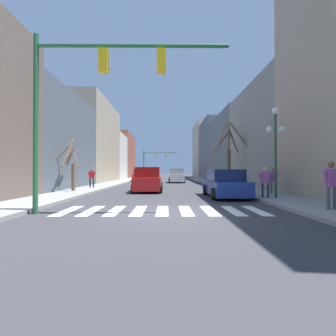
# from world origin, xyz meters

# --- Properties ---
(ground_plane) EXTENTS (240.00, 240.00, 0.00)m
(ground_plane) POSITION_xyz_m (0.00, 0.00, 0.00)
(ground_plane) COLOR #38383D
(sidewalk_right) EXTENTS (2.51, 90.00, 0.15)m
(sidewalk_right) POSITION_xyz_m (5.98, 0.00, 0.07)
(sidewalk_right) COLOR gray
(sidewalk_right) RESTS_ON ground_plane
(building_row_left) EXTENTS (6.00, 59.04, 10.41)m
(building_row_left) POSITION_xyz_m (-10.24, 23.85, 4.56)
(building_row_left) COLOR #66564C
(building_row_left) RESTS_ON ground_plane
(building_row_right) EXTENTS (6.00, 67.62, 13.32)m
(building_row_right) POSITION_xyz_m (10.24, 28.20, 5.73)
(building_row_right) COLOR tan
(building_row_right) RESTS_ON ground_plane
(crosswalk_stripes) EXTENTS (7.65, 2.60, 0.01)m
(crosswalk_stripes) POSITION_xyz_m (-0.00, 0.69, 0.00)
(crosswalk_stripes) COLOR white
(crosswalk_stripes) RESTS_ON ground_plane
(traffic_signal_near) EXTENTS (6.94, 0.28, 6.38)m
(traffic_signal_near) POSITION_xyz_m (-2.49, -0.05, 4.64)
(traffic_signal_near) COLOR #236038
(traffic_signal_near) RESTS_ON ground_plane
(traffic_signal_far) EXTENTS (7.02, 0.28, 5.67)m
(traffic_signal_far) POSITION_xyz_m (-2.37, 44.37, 4.14)
(traffic_signal_far) COLOR #236038
(traffic_signal_far) RESTS_ON ground_plane
(street_lamp_right_corner) EXTENTS (0.95, 0.36, 4.62)m
(street_lamp_right_corner) POSITION_xyz_m (5.71, 3.93, 3.40)
(street_lamp_right_corner) COLOR #1E4C2D
(street_lamp_right_corner) RESTS_ON sidewalk_right
(car_at_intersection) EXTENTS (2.05, 4.72, 1.80)m
(car_at_intersection) POSITION_xyz_m (1.49, 24.62, 0.83)
(car_at_intersection) COLOR silver
(car_at_intersection) RESTS_ON ground_plane
(car_parked_left_near) EXTENTS (2.09, 4.51, 1.78)m
(car_parked_left_near) POSITION_xyz_m (-1.18, 9.79, 0.83)
(car_parked_left_near) COLOR red
(car_parked_left_near) RESTS_ON ground_plane
(car_parked_left_far) EXTENTS (2.09, 4.66, 1.75)m
(car_parked_left_far) POSITION_xyz_m (-3.56, 28.46, 0.81)
(car_parked_left_far) COLOR red
(car_parked_left_far) RESTS_ON ground_plane
(car_parked_left_mid) EXTENTS (2.12, 4.71, 1.60)m
(car_parked_left_mid) POSITION_xyz_m (3.55, 5.71, 0.75)
(car_parked_left_mid) COLOR navy
(car_parked_left_mid) RESTS_ON ground_plane
(car_driving_toward_lane) EXTENTS (2.12, 4.64, 1.69)m
(car_driving_toward_lane) POSITION_xyz_m (-1.56, 19.65, 0.79)
(car_driving_toward_lane) COLOR silver
(car_driving_toward_lane) RESTS_ON ground_plane
(pedestrian_crossing_street) EXTENTS (0.68, 0.25, 1.58)m
(pedestrian_crossing_street) POSITION_xyz_m (5.24, 4.08, 1.09)
(pedestrian_crossing_street) COLOR #282D47
(pedestrian_crossing_street) RESTS_ON sidewalk_right
(pedestrian_waiting_at_curb) EXTENTS (0.68, 0.24, 1.58)m
(pedestrian_waiting_at_curb) POSITION_xyz_m (6.60, 6.39, 1.08)
(pedestrian_waiting_at_curb) COLOR #4C4C51
(pedestrian_waiting_at_curb) RESTS_ON sidewalk_right
(pedestrian_on_right_sidewalk) EXTENTS (0.73, 0.32, 1.71)m
(pedestrian_on_right_sidewalk) POSITION_xyz_m (6.05, -0.02, 1.16)
(pedestrian_on_right_sidewalk) COLOR #4C4C51
(pedestrian_on_right_sidewalk) RESTS_ON sidewalk_right
(pedestrian_near_right_corner) EXTENTS (0.69, 0.21, 1.62)m
(pedestrian_near_right_corner) POSITION_xyz_m (-6.04, 12.41, 1.11)
(pedestrian_near_right_corner) COLOR black
(pedestrian_near_right_corner) RESTS_ON sidewalk_left
(street_tree_right_mid) EXTENTS (2.08, 2.17, 3.61)m
(street_tree_right_mid) POSITION_xyz_m (-6.38, 8.61, 1.81)
(street_tree_right_mid) COLOR brown
(street_tree_right_mid) RESTS_ON sidewalk_left
(street_tree_left_mid) EXTENTS (2.89, 2.55, 6.35)m
(street_tree_left_mid) POSITION_xyz_m (6.01, 14.82, 3.11)
(street_tree_left_mid) COLOR brown
(street_tree_left_mid) RESTS_ON sidewalk_right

